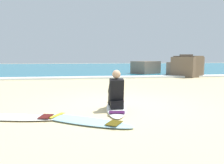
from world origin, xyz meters
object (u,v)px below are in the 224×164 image
surfer_seated (116,93)px  surfboard_spare_far (82,120)px  surfboard_main (117,106)px  surfboard_spare_near (13,117)px

surfer_seated → surfboard_spare_far: bearing=-133.4°
surfboard_main → surfboard_spare_far: same height
surfboard_main → surfboard_spare_far: bearing=-128.8°
surfer_seated → surfboard_spare_near: 2.43m
surfer_seated → surfboard_spare_far: (-0.88, -0.93, -0.40)m
surfboard_main → surfboard_spare_near: bearing=-164.2°
surfboard_spare_near → surfboard_spare_far: (1.48, -0.48, 0.00)m
surfer_seated → surfboard_spare_far: 1.34m
surfboard_main → surfer_seated: size_ratio=2.55×
surfer_seated → surfboard_spare_near: bearing=-169.1°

